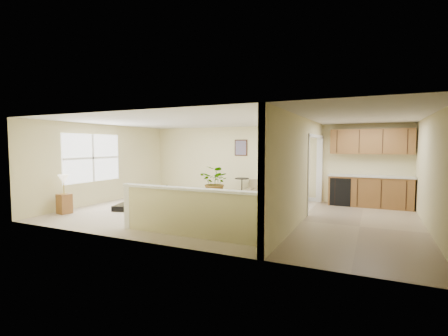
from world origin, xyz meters
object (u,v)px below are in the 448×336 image
at_px(piano_bench, 176,200).
at_px(small_plant, 298,194).
at_px(accent_table, 242,185).
at_px(palm_plant, 216,183).
at_px(piano, 147,188).
at_px(loveseat, 269,190).
at_px(lamp_stand, 64,197).

xyz_separation_m(piano_bench, small_plant, (2.95, 2.56, 0.00)).
bearing_deg(piano_bench, small_plant, 40.91).
height_order(accent_table, palm_plant, palm_plant).
relative_size(piano, small_plant, 3.22).
distance_m(accent_table, small_plant, 1.97).
distance_m(loveseat, lamp_stand, 6.27).
xyz_separation_m(palm_plant, small_plant, (2.73, 0.41, -0.29)).
relative_size(piano, accent_table, 2.83).
distance_m(piano, loveseat, 4.08).
bearing_deg(palm_plant, accent_table, 31.17).
distance_m(piano, piano_bench, 1.00).
distance_m(accent_table, palm_plant, 0.91).
relative_size(loveseat, accent_table, 2.26).
distance_m(palm_plant, lamp_stand, 4.71).
bearing_deg(palm_plant, lamp_stand, -123.84).
bearing_deg(loveseat, accent_table, 178.55).
relative_size(piano, lamp_stand, 1.90).
bearing_deg(lamp_stand, piano, 48.36).
distance_m(palm_plant, small_plant, 2.78).
xyz_separation_m(accent_table, small_plant, (1.96, -0.06, -0.19)).
relative_size(accent_table, small_plant, 1.14).
xyz_separation_m(piano, palm_plant, (1.16, 2.27, -0.02)).
bearing_deg(piano, small_plant, 17.90).
relative_size(piano, piano_bench, 2.56).
height_order(piano, accent_table, piano).
relative_size(piano_bench, loveseat, 0.49).
xyz_separation_m(loveseat, palm_plant, (-1.73, -0.60, 0.24)).
distance_m(piano, small_plant, 4.74).
height_order(palm_plant, lamp_stand, palm_plant).
bearing_deg(accent_table, piano_bench, -110.83).
bearing_deg(piano, accent_table, 38.07).
xyz_separation_m(piano, loveseat, (2.89, 2.87, -0.26)).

